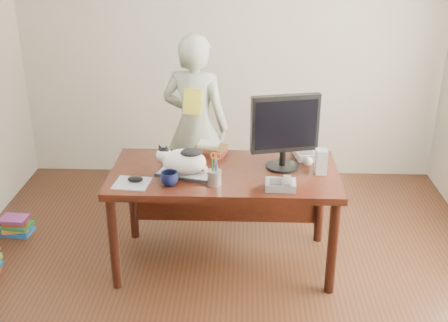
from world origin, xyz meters
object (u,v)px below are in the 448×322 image
(calculator, at_px, (305,154))
(monitor, at_px, (285,128))
(cat, at_px, (182,161))
(baseball, at_px, (308,161))
(pen_cup, at_px, (215,176))
(phone, at_px, (281,184))
(mouse, at_px, (135,179))
(coffee_mug, at_px, (169,179))
(book_pile_b, at_px, (16,226))
(book_stack, at_px, (210,149))
(speaker, at_px, (321,162))
(keyboard, at_px, (185,175))
(desk, at_px, (225,185))
(person, at_px, (196,126))

(calculator, bearing_deg, monitor, -138.45)
(cat, bearing_deg, baseball, 30.10)
(monitor, distance_m, pen_cup, 0.60)
(phone, bearing_deg, mouse, 179.88)
(coffee_mug, height_order, phone, coffee_mug)
(mouse, height_order, calculator, calculator)
(pen_cup, bearing_deg, book_pile_b, 161.00)
(coffee_mug, distance_m, book_stack, 0.60)
(coffee_mug, bearing_deg, speaker, 12.81)
(coffee_mug, relative_size, speaker, 0.69)
(speaker, bearing_deg, cat, -175.37)
(book_pile_b, bearing_deg, mouse, -26.11)
(coffee_mug, height_order, calculator, coffee_mug)
(keyboard, distance_m, baseball, 0.89)
(monitor, bearing_deg, coffee_mug, -172.14)
(cat, distance_m, speaker, 0.96)
(desk, xyz_separation_m, cat, (-0.28, -0.17, 0.26))
(keyboard, xyz_separation_m, baseball, (0.87, 0.21, 0.02))
(monitor, bearing_deg, book_pile_b, 158.93)
(pen_cup, xyz_separation_m, coffee_mug, (-0.30, -0.02, -0.02))
(keyboard, distance_m, phone, 0.68)
(pen_cup, height_order, baseball, pen_cup)
(phone, height_order, baseball, phone)
(coffee_mug, bearing_deg, phone, -1.51)
(calculator, bearing_deg, desk, -170.85)
(pen_cup, distance_m, calculator, 0.82)
(person, bearing_deg, cat, 104.00)
(mouse, distance_m, baseball, 1.23)
(book_stack, height_order, person, person)
(cat, relative_size, mouse, 3.49)
(monitor, relative_size, book_pile_b, 2.11)
(baseball, height_order, book_pile_b, baseball)
(pen_cup, bearing_deg, monitor, 31.01)
(desk, distance_m, coffee_mug, 0.52)
(baseball, height_order, person, person)
(keyboard, distance_m, coffee_mug, 0.17)
(desk, bearing_deg, mouse, -154.58)
(mouse, xyz_separation_m, calculator, (1.18, 0.48, 0.00))
(desk, bearing_deg, book_stack, 116.71)
(pen_cup, relative_size, phone, 1.16)
(book_stack, bearing_deg, calculator, 13.48)
(cat, relative_size, calculator, 1.86)
(phone, xyz_separation_m, calculator, (0.21, 0.53, -0.00))
(desk, xyz_separation_m, mouse, (-0.59, -0.28, 0.17))
(monitor, bearing_deg, phone, -108.98)
(desk, bearing_deg, monitor, -2.46)
(speaker, distance_m, person, 1.27)
(keyboard, distance_m, book_pile_b, 1.67)
(book_stack, xyz_separation_m, book_pile_b, (-1.60, 0.04, -0.72))
(speaker, bearing_deg, book_pile_b, 171.12)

